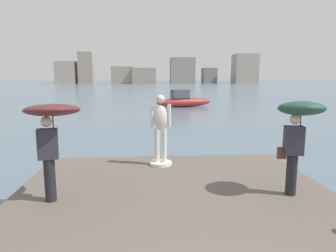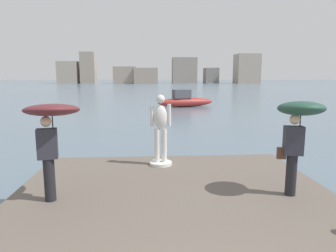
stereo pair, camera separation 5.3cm
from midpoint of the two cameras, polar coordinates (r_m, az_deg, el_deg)
ground_plane at (r=41.57m, az=-3.31°, el=5.29°), size 400.00×400.00×0.00m
statue_white_figure at (r=8.57m, az=-1.57°, el=-1.21°), size 0.64×0.64×1.99m
onlooker_left at (r=6.43m, az=-21.18°, el=0.52°), size 1.27×1.29×2.02m
onlooker_right at (r=6.84m, az=23.00°, el=0.74°), size 1.10×1.12×2.04m
boat_near at (r=29.14m, az=2.87°, el=4.72°), size 5.67×2.62×1.64m
distant_skyline at (r=123.61m, az=-1.44°, el=10.11°), size 79.13×14.34×12.14m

